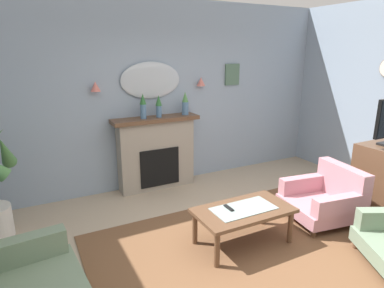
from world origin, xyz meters
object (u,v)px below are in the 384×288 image
(mantel_vase_left, at_px, (143,106))
(tv_remote, at_px, (229,208))
(wall_sconce_left, at_px, (95,87))
(wall_sconce_right, at_px, (201,82))
(fireplace, at_px, (156,154))
(mantel_vase_centre, at_px, (185,104))
(framed_picture, at_px, (232,75))
(armchair_near_fireplace, at_px, (326,197))
(wall_mirror, at_px, (151,80))
(coffee_table, at_px, (243,213))
(mantel_vase_right, at_px, (159,105))

(mantel_vase_left, height_order, tv_remote, mantel_vase_left)
(wall_sconce_left, height_order, wall_sconce_right, same)
(fireplace, xyz_separation_m, wall_sconce_right, (0.85, 0.09, 1.09))
(mantel_vase_centre, xyz_separation_m, wall_sconce_right, (0.35, 0.12, 0.32))
(wall_sconce_left, height_order, framed_picture, framed_picture)
(mantel_vase_centre, relative_size, wall_sconce_right, 2.61)
(wall_sconce_left, height_order, armchair_near_fireplace, wall_sconce_left)
(mantel_vase_left, xyz_separation_m, wall_sconce_right, (1.05, 0.12, 0.30))
(wall_mirror, bearing_deg, wall_sconce_right, -3.37)
(wall_mirror, bearing_deg, mantel_vase_left, -139.64)
(coffee_table, xyz_separation_m, tv_remote, (-0.15, 0.07, 0.07))
(mantel_vase_centre, bearing_deg, tv_remote, -101.68)
(mantel_vase_right, xyz_separation_m, armchair_near_fireplace, (1.52, -1.97, -1.04))
(wall_sconce_right, distance_m, framed_picture, 0.66)
(mantel_vase_left, xyz_separation_m, wall_sconce_left, (-0.65, 0.12, 0.30))
(mantel_vase_left, bearing_deg, coffee_table, -76.69)
(fireplace, bearing_deg, mantel_vase_centre, -3.24)
(wall_sconce_left, distance_m, tv_remote, 2.53)
(wall_mirror, height_order, wall_sconce_right, wall_mirror)
(mantel_vase_centre, relative_size, tv_remote, 2.29)
(fireplace, height_order, tv_remote, fireplace)
(mantel_vase_centre, bearing_deg, armchair_near_fireplace, -61.42)
(fireplace, distance_m, wall_sconce_left, 1.38)
(mantel_vase_centre, xyz_separation_m, armchair_near_fireplace, (1.07, -1.97, -1.03))
(fireplace, relative_size, mantel_vase_centre, 3.72)
(mantel_vase_left, height_order, mantel_vase_right, mantel_vase_left)
(framed_picture, xyz_separation_m, armchair_near_fireplace, (0.07, -2.15, -1.44))
(wall_mirror, relative_size, tv_remote, 6.00)
(mantel_vase_centre, xyz_separation_m, wall_mirror, (-0.50, 0.17, 0.37))
(framed_picture, bearing_deg, wall_mirror, -179.62)
(framed_picture, bearing_deg, coffee_table, -120.08)
(wall_sconce_right, height_order, framed_picture, framed_picture)
(wall_sconce_left, bearing_deg, coffee_table, -61.81)
(fireplace, distance_m, tv_remote, 1.92)
(coffee_table, xyz_separation_m, armchair_near_fireplace, (1.31, -0.01, -0.08))
(fireplace, relative_size, tv_remote, 8.50)
(mantel_vase_right, height_order, wall_mirror, wall_mirror)
(mantel_vase_left, xyz_separation_m, wall_mirror, (0.20, 0.17, 0.35))
(mantel_vase_centre, bearing_deg, mantel_vase_right, 180.00)
(mantel_vase_left, xyz_separation_m, framed_picture, (1.70, 0.18, 0.39))
(mantel_vase_right, distance_m, wall_mirror, 0.41)
(fireplace, relative_size, wall_sconce_right, 9.71)
(wall_sconce_right, bearing_deg, framed_picture, 5.27)
(coffee_table, bearing_deg, mantel_vase_right, 96.21)
(framed_picture, xyz_separation_m, coffee_table, (-1.24, -2.14, -1.37))
(framed_picture, bearing_deg, fireplace, -174.23)
(fireplace, relative_size, wall_sconce_left, 9.71)
(fireplace, bearing_deg, tv_remote, -86.72)
(tv_remote, height_order, armchair_near_fireplace, armchair_near_fireplace)
(wall_sconce_right, bearing_deg, mantel_vase_right, -171.47)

